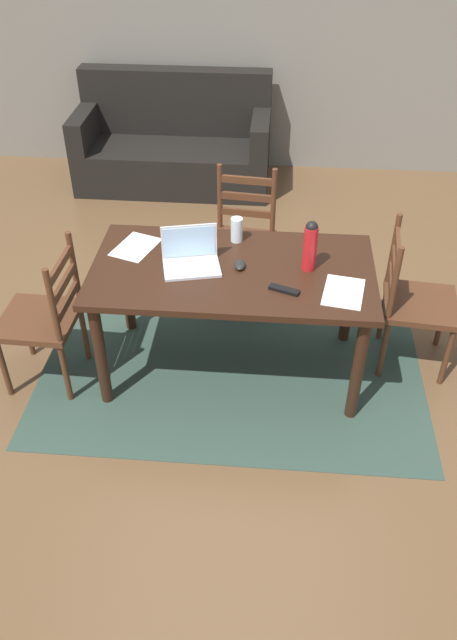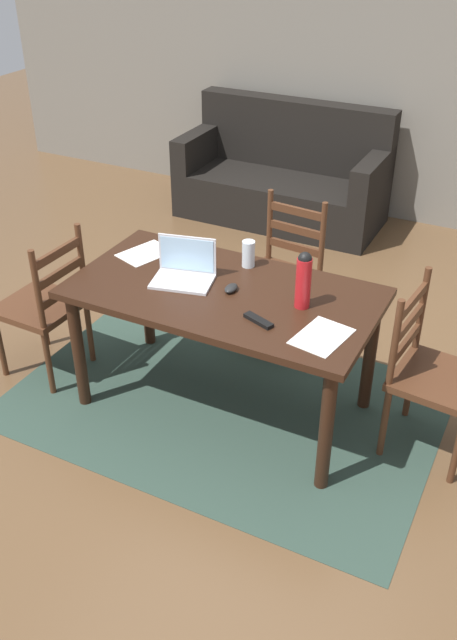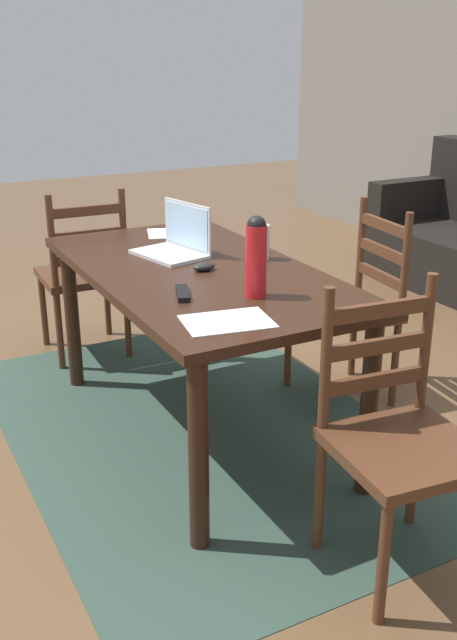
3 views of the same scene
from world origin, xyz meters
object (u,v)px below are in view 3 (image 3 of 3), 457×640
laptop (177,242)px  drinking_glass (261,242)px  dining_table (198,290)px  water_bottle (256,255)px  chair_right_far (399,440)px  chair_left_near (84,275)px  computer_mouse (204,267)px  tv_remote (183,293)px  chair_far_head (350,307)px

laptop → drinking_glass: bearing=50.5°
dining_table → water_bottle: water_bottle is taller
dining_table → chair_right_far: chair_right_far is taller
chair_left_near → drinking_glass: (1.10, 0.48, 0.38)m
chair_left_near → laptop: size_ratio=2.62×
computer_mouse → laptop: bearing=177.1°
dining_table → drinking_glass: size_ratio=10.76×
water_bottle → tv_remote: water_bottle is taller
water_bottle → chair_far_head: bearing=118.9°
chair_left_near → computer_mouse: size_ratio=9.50×
drinking_glass → laptop: bearing=-129.5°
laptop → chair_left_near: bearing=-167.6°
chair_far_head → chair_right_far: bearing=-29.7°
dining_table → water_bottle: bearing=4.2°
chair_right_far → laptop: size_ratio=2.62×
dining_table → laptop: (-0.24, 0.01, 0.15)m
chair_far_head → chair_right_far: same height
drinking_glass → computer_mouse: size_ratio=1.52×
chair_left_near → drinking_glass: size_ratio=6.27×
laptop → tv_remote: bearing=-22.0°
chair_left_near → drinking_glass: chair_left_near is taller
computer_mouse → chair_far_head: bearing=91.0°
chair_left_near → dining_table: bearing=9.0°
dining_table → chair_left_near: (-1.10, -0.18, -0.21)m
dining_table → laptop: 0.29m
water_bottle → drinking_glass: (-0.43, 0.27, -0.08)m
chair_left_near → drinking_glass: bearing=23.6°
water_bottle → computer_mouse: water_bottle is taller
chair_right_far → computer_mouse: 1.12m
dining_table → computer_mouse: computer_mouse is taller
drinking_glass → computer_mouse: drinking_glass is taller
laptop → computer_mouse: bearing=-1.2°
laptop → water_bottle: size_ratio=1.19×
chair_left_near → chair_right_far: bearing=9.1°
chair_far_head → chair_right_far: 1.27m
chair_far_head → drinking_glass: bearing=-90.8°
chair_left_near → tv_remote: (1.40, -0.03, 0.31)m
chair_left_near → computer_mouse: chair_left_near is taller
water_bottle → tv_remote: (-0.13, -0.24, -0.15)m
chair_right_far → tv_remote: bearing=-154.6°
chair_far_head → computer_mouse: chair_far_head is taller
chair_right_far → drinking_glass: bearing=173.5°
chair_left_near → chair_far_head: bearing=41.5°
dining_table → drinking_glass: 0.35m
drinking_glass → tv_remote: bearing=-59.4°
chair_far_head → water_bottle: 1.00m
chair_right_far → tv_remote: chair_right_far is taller
laptop → computer_mouse: 0.29m
water_bottle → chair_right_far: bearing=12.3°
chair_left_near → laptop: 0.95m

